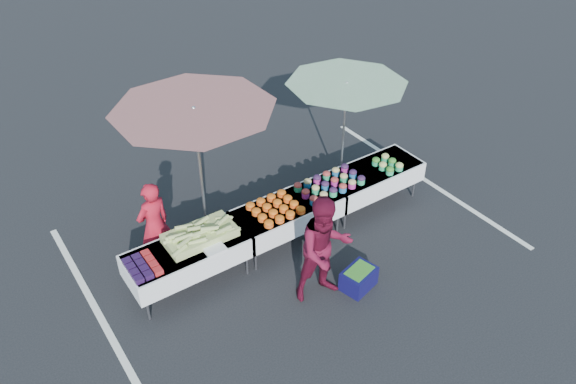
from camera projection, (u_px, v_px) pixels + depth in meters
ground at (288, 240)px, 9.47m from camera, size 80.00×80.00×0.00m
stripe_left at (104, 323)px, 8.00m from camera, size 0.10×5.00×0.00m
stripe_right at (423, 178)px, 10.94m from camera, size 0.10×5.00×0.00m
table_left at (188, 255)px, 8.30m from camera, size 1.86×0.81×0.75m
table_center at (288, 213)px, 9.13m from camera, size 1.86×0.81×0.75m
table_right at (371, 177)px, 9.95m from camera, size 1.86×0.81×0.75m
berry_punnets at (142, 266)px, 7.81m from camera, size 0.40×0.54×0.08m
corn_pile at (200, 234)px, 8.29m from camera, size 1.16×0.57×0.26m
plastic_bags at (215, 249)px, 8.13m from camera, size 0.30×0.25×0.05m
carrot_bowls at (275, 208)px, 8.88m from camera, size 0.75×0.69×0.11m
potato_cups at (330, 183)px, 9.37m from camera, size 1.14×0.58×0.16m
bean_baskets at (387, 164)px, 9.86m from camera, size 0.36×0.50×0.15m
vendor at (154, 225)px, 8.60m from camera, size 0.62×0.47×1.51m
customer at (325, 249)px, 7.98m from camera, size 0.97×0.82×1.74m
umbrella_left at (195, 121)px, 8.15m from camera, size 3.24×3.24×2.51m
umbrella_right at (346, 92)px, 9.59m from camera, size 2.55×2.55×2.16m
storage_bin at (359, 278)px, 8.49m from camera, size 0.60×0.49×0.34m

